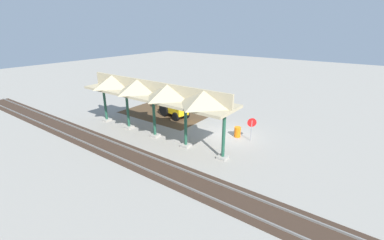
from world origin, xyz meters
name	(u,v)px	position (x,y,z in m)	size (l,w,h in m)	color
ground_plane	(231,136)	(0.00, 0.00, 0.00)	(120.00, 120.00, 0.00)	gray
dirt_work_zone	(168,112)	(8.85, -1.74, 0.00)	(9.26, 7.00, 0.01)	#4C3823
platform_canopy	(153,90)	(5.27, 4.07, 4.16)	(14.72, 3.20, 4.90)	#9E998E
rail_tracks	(174,174)	(0.00, 7.82, 0.03)	(60.00, 2.58, 0.15)	slate
stop_sign	(252,125)	(-1.83, -0.05, 1.43)	(0.62, 0.49, 2.01)	gray
backhoe	(174,105)	(7.36, -0.99, 1.27)	(5.31, 2.43, 2.82)	#EAB214
dirt_mound	(162,108)	(10.48, -2.54, 0.00)	(4.92, 4.92, 1.93)	#4C3823
traffic_barrel	(237,132)	(-0.55, -0.12, 0.45)	(0.56, 0.56, 0.90)	orange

